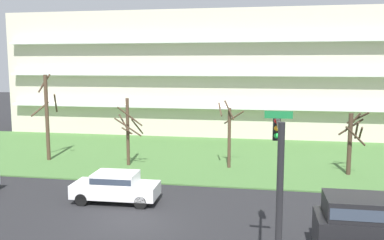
% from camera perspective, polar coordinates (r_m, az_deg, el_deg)
% --- Properties ---
extents(ground, '(160.00, 160.00, 0.00)m').
position_cam_1_polar(ground, '(19.63, -8.19, -13.65)').
color(ground, '#232326').
extents(grass_lawn_strip, '(80.00, 16.00, 0.08)m').
position_cam_1_polar(grass_lawn_strip, '(32.65, -0.44, -4.86)').
color(grass_lawn_strip, '#477238').
rests_on(grass_lawn_strip, ground).
extents(apartment_building, '(40.98, 11.41, 12.30)m').
position_cam_1_polar(apartment_building, '(44.96, 2.67, 6.40)').
color(apartment_building, beige).
rests_on(apartment_building, ground).
extents(tree_far_left, '(1.99, 1.52, 6.41)m').
position_cam_1_polar(tree_far_left, '(32.29, -19.24, 0.68)').
color(tree_far_left, '#4C3828').
rests_on(tree_far_left, ground).
extents(tree_left, '(1.76, 1.82, 4.79)m').
position_cam_1_polar(tree_left, '(29.15, -8.71, -1.40)').
color(tree_left, '#4C3828').
rests_on(tree_left, ground).
extents(tree_center, '(1.80, 1.79, 4.73)m').
position_cam_1_polar(tree_center, '(28.42, 5.09, -1.91)').
color(tree_center, '#4C3828').
rests_on(tree_center, ground).
extents(tree_right, '(1.74, 2.03, 4.14)m').
position_cam_1_polar(tree_right, '(28.41, 21.00, -2.47)').
color(tree_right, '#423023').
rests_on(tree_right, ground).
extents(sedan_white_center_right, '(4.45, 1.92, 1.57)m').
position_cam_1_polar(sedan_white_center_right, '(22.12, -10.41, -8.85)').
color(sedan_white_center_right, white).
rests_on(sedan_white_center_right, ground).
extents(traffic_signal_mast, '(0.90, 5.29, 5.64)m').
position_cam_1_polar(traffic_signal_mast, '(13.03, 11.70, -6.80)').
color(traffic_signal_mast, black).
rests_on(traffic_signal_mast, ground).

